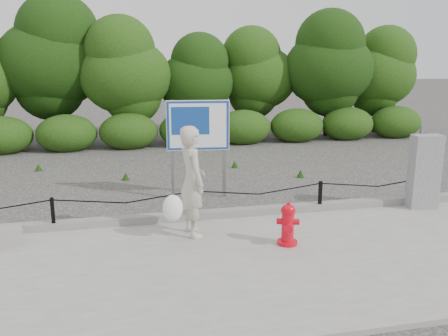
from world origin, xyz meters
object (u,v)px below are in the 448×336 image
at_px(pedestrian, 191,183).
at_px(utility_cabinet, 424,172).
at_px(advertising_sign, 198,130).
at_px(fire_hydrant, 288,225).

relative_size(pedestrian, utility_cabinet, 1.16).
bearing_deg(advertising_sign, utility_cabinet, -16.82).
bearing_deg(utility_cabinet, pedestrian, -167.09).
bearing_deg(utility_cabinet, fire_hydrant, -152.42).
distance_m(utility_cabinet, advertising_sign, 4.69).
relative_size(pedestrian, advertising_sign, 0.88).
height_order(fire_hydrant, utility_cabinet, utility_cabinet).
bearing_deg(fire_hydrant, advertising_sign, 125.15).
bearing_deg(advertising_sign, fire_hydrant, -66.10).
xyz_separation_m(fire_hydrant, advertising_sign, (-0.95, 3.08, 1.10)).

